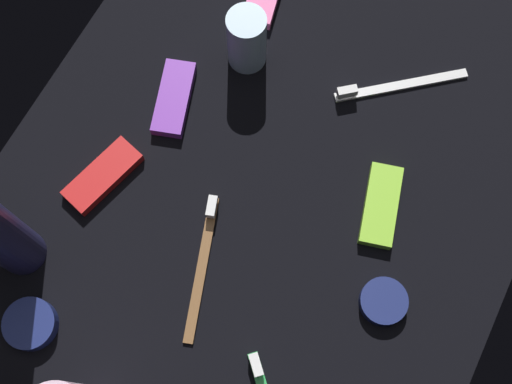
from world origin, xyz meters
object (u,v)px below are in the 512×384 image
snack_bar_lime (381,205)px  cream_tin_right (383,302)px  snack_bar_red (103,176)px  toothbrush_brown (203,259)px  cream_tin_left (30,324)px  toothbrush_white (393,86)px  snack_bar_purple (174,98)px  deodorant_stick (247,40)px

snack_bar_lime → cream_tin_right: cream_tin_right is taller
snack_bar_red → toothbrush_brown: bearing=-86.5°
snack_bar_red → cream_tin_left: (-19.62, -2.15, 0.25)cm
snack_bar_lime → toothbrush_white: bearing=3.1°
snack_bar_purple → snack_bar_red: (-13.42, 2.65, 0.00)cm
toothbrush_brown → snack_bar_lime: bearing=-45.7°
toothbrush_white → snack_bar_lime: size_ratio=1.42×
toothbrush_white → snack_bar_lime: bearing=-161.7°
snack_bar_purple → cream_tin_left: cream_tin_left is taller
snack_bar_purple → toothbrush_brown: bearing=-159.3°
deodorant_stick → snack_bar_lime: size_ratio=0.88×
snack_bar_lime → cream_tin_right: bearing=-169.8°
toothbrush_brown → toothbrush_white: same height
snack_bar_purple → cream_tin_right: size_ratio=1.83×
snack_bar_lime → snack_bar_red: bearing=95.7°
cream_tin_left → cream_tin_right: cream_tin_left is taller
deodorant_stick → cream_tin_left: (-43.10, 6.02, -3.56)cm
toothbrush_brown → snack_bar_red: size_ratio=1.68×
toothbrush_brown → cream_tin_left: toothbrush_brown is taller
deodorant_stick → snack_bar_purple: (-10.07, 5.52, -3.81)cm
deodorant_stick → snack_bar_lime: (-11.04, -24.41, -3.81)cm
deodorant_stick → cream_tin_right: size_ratio=1.61×
cream_tin_left → cream_tin_right: (21.31, -35.52, -0.17)cm
toothbrush_brown → toothbrush_white: size_ratio=1.18×
cream_tin_right → snack_bar_red: bearing=92.6°
toothbrush_brown → snack_bar_lime: (15.96, -16.34, 0.14)cm
deodorant_stick → snack_bar_red: (-23.48, 8.17, -3.81)cm
snack_bar_lime → snack_bar_red: 34.87cm
snack_bar_purple → cream_tin_left: 33.04cm
snack_bar_lime → deodorant_stick: bearing=50.5°
toothbrush_brown → toothbrush_white: 33.69cm
toothbrush_white → deodorant_stick: bearing=104.1°
cream_tin_right → toothbrush_white: bearing=21.2°
cream_tin_right → cream_tin_left: bearing=121.0°
toothbrush_brown → deodorant_stick: bearing=16.6°
snack_bar_red → snack_bar_purple: bearing=4.5°
toothbrush_white → snack_bar_purple: size_ratio=1.42×
toothbrush_brown → cream_tin_right: (5.21, -21.44, 0.21)cm
cream_tin_left → toothbrush_brown: bearing=-41.2°
toothbrush_white → snack_bar_lime: 16.70cm
snack_bar_lime → snack_bar_purple: size_ratio=1.00×
cream_tin_left → snack_bar_purple: bearing=-0.9°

